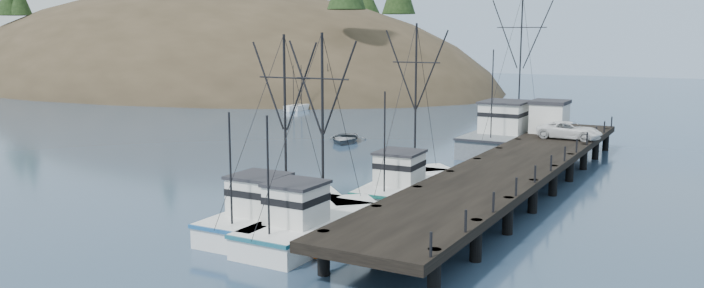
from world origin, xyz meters
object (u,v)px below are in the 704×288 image
pier_shed (549,116)px  pickup_truck (569,130)px  trawler_far (408,185)px  trawler_near (313,224)px  work_vessel (512,135)px  motorboat (345,142)px  pier (514,166)px  trawler_mid (276,215)px

pier_shed → pickup_truck: pier_shed is taller
trawler_far → trawler_near: bearing=-92.6°
trawler_near → trawler_far: trawler_far is taller
trawler_far → work_vessel: (0.26, 22.04, 0.41)m
pier_shed → motorboat: size_ratio=0.60×
work_vessel → pickup_truck: 7.84m
pickup_truck → motorboat: size_ratio=0.94×
trawler_near → trawler_far: size_ratio=0.95×
pier → pier_shed: (-1.34, 14.98, 1.73)m
pier → work_vessel: (-5.08, 16.84, -0.46)m
trawler_near → work_vessel: bearing=88.7°
work_vessel → pier_shed: bearing=-26.5°
pickup_truck → work_vessel: bearing=53.8°
motorboat → work_vessel: bearing=-3.5°
trawler_near → work_vessel: 32.66m
pier → pier_shed: bearing=95.1°
trawler_far → trawler_mid: bearing=-107.7°
pier → pickup_truck: (0.98, 12.09, 1.01)m
pickup_truck → pier: bearing=177.3°
trawler_mid → pier_shed: bearing=76.6°
motorboat → trawler_near: bearing=-82.1°
trawler_near → motorboat: 31.89m
work_vessel → trawler_far: bearing=-90.7°
pier → pier_shed: size_ratio=13.75×
trawler_mid → pickup_truck: size_ratio=2.13×
trawler_far → pickup_truck: trawler_far is taller
pier → motorboat: bearing=148.3°
trawler_near → motorboat: bearing=117.1°
pier → motorboat: 23.98m
trawler_mid → motorboat: trawler_mid is taller
trawler_near → trawler_mid: (-2.71, 0.58, -0.00)m
trawler_mid → pier_shed: 31.16m
pier → trawler_mid: (-8.55, -15.23, -0.87)m
trawler_mid → work_vessel: (3.47, 32.07, 0.41)m
trawler_mid → trawler_far: 10.52m
work_vessel → pier_shed: (3.74, -1.86, 2.19)m
trawler_near → pickup_truck: size_ratio=2.15×
trawler_far → work_vessel: size_ratio=0.66×
pier → trawler_mid: size_ratio=4.08×
pickup_truck → motorboat: pickup_truck is taller
pier_shed → pickup_truck: 3.77m
trawler_far → pier_shed: bearing=78.8°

